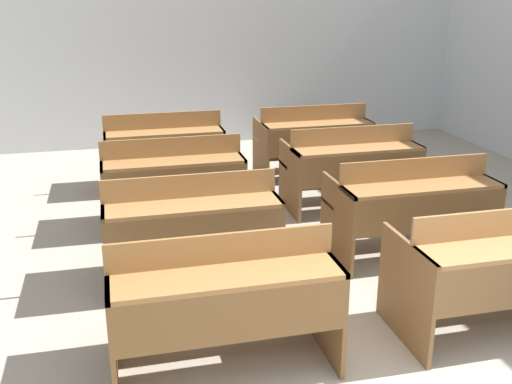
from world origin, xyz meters
name	(u,v)px	position (x,y,z in m)	size (l,w,h in m)	color
wall_back	(219,32)	(0.00, 7.15, 1.58)	(7.32, 0.06, 3.17)	silver
bench_front_left	(223,296)	(-1.02, 1.59, 0.47)	(1.31, 0.71, 0.86)	brown
bench_front_right	(501,266)	(0.79, 1.56, 0.47)	(1.31, 0.71, 0.86)	brown
bench_second_left	(191,224)	(-1.04, 2.77, 0.47)	(1.31, 0.71, 0.86)	brown
bench_second_right	(412,204)	(0.80, 2.77, 0.47)	(1.31, 0.71, 0.86)	brown
bench_third_left	(173,178)	(-1.05, 3.97, 0.47)	(1.31, 0.71, 0.86)	brown
bench_third_right	(351,164)	(0.77, 4.00, 0.47)	(1.31, 0.71, 0.86)	brown
bench_back_left	(164,147)	(-1.02, 5.18, 0.47)	(1.31, 0.71, 0.86)	brown
bench_back_right	(313,138)	(0.77, 5.18, 0.47)	(1.31, 0.71, 0.86)	brown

